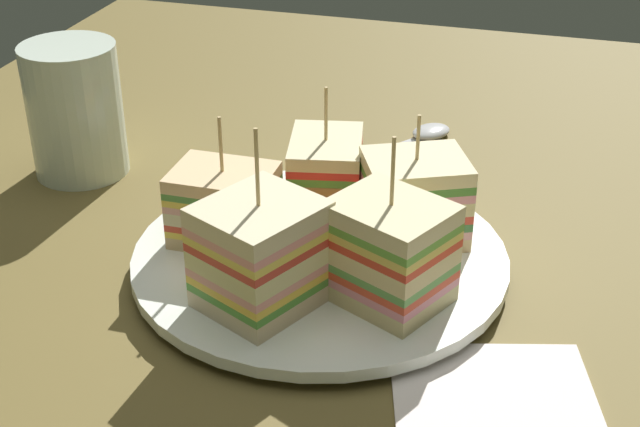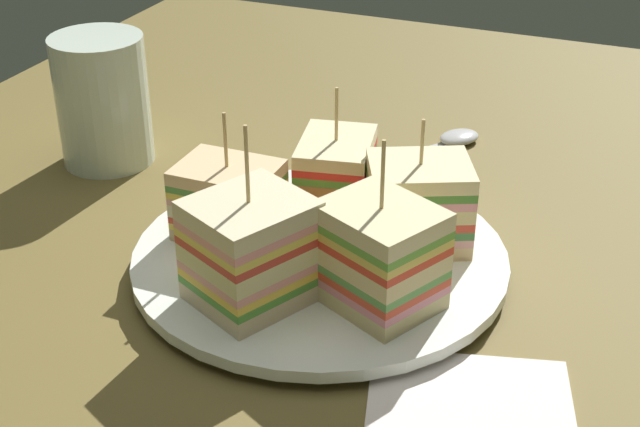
# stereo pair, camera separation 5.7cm
# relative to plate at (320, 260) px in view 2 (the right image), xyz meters

# --- Properties ---
(ground_plane) EXTENTS (1.12, 0.87, 0.02)m
(ground_plane) POSITION_rel_plate_xyz_m (0.00, 0.00, -0.02)
(ground_plane) COLOR brown
(plate) EXTENTS (0.25, 0.25, 0.01)m
(plate) POSITION_rel_plate_xyz_m (0.00, 0.00, 0.00)
(plate) COLOR white
(plate) RESTS_ON ground_plane
(sandwich_wedge_0) EXTENTS (0.08, 0.08, 0.09)m
(sandwich_wedge_0) POSITION_rel_plate_xyz_m (0.04, -0.06, 0.04)
(sandwich_wedge_0) COLOR #DCB982
(sandwich_wedge_0) RESTS_ON plate
(sandwich_wedge_1) EXTENTS (0.08, 0.06, 0.09)m
(sandwich_wedge_1) POSITION_rel_plate_xyz_m (0.07, 0.01, 0.03)
(sandwich_wedge_1) COLOR beige
(sandwich_wedge_1) RESTS_ON plate
(sandwich_wedge_2) EXTENTS (0.05, 0.07, 0.09)m
(sandwich_wedge_2) POSITION_rel_plate_xyz_m (0.00, 0.07, 0.03)
(sandwich_wedge_2) COLOR #DAB883
(sandwich_wedge_2) RESTS_ON plate
(sandwich_wedge_3) EXTENTS (0.09, 0.08, 0.12)m
(sandwich_wedge_3) POSITION_rel_plate_xyz_m (-0.06, 0.02, 0.04)
(sandwich_wedge_3) COLOR beige
(sandwich_wedge_3) RESTS_ON plate
(sandwich_wedge_4) EXTENTS (0.08, 0.09, 0.11)m
(sandwich_wedge_4) POSITION_rel_plate_xyz_m (-0.04, -0.05, 0.04)
(sandwich_wedge_4) COLOR #D4BE85
(sandwich_wedge_4) RESTS_ON plate
(chip_pile) EXTENTS (0.08, 0.07, 0.01)m
(chip_pile) POSITION_rel_plate_xyz_m (0.01, 0.02, 0.01)
(chip_pile) COLOR #ECCC83
(chip_pile) RESTS_ON plate
(spoon) EXTENTS (0.13, 0.10, 0.01)m
(spoon) POSITION_rel_plate_xyz_m (0.23, -0.02, -0.00)
(spoon) COLOR silver
(spoon) RESTS_ON ground_plane
(drinking_glass) EXTENTS (0.08, 0.08, 0.11)m
(drinking_glass) POSITION_rel_plate_xyz_m (0.09, 0.23, 0.04)
(drinking_glass) COLOR silver
(drinking_glass) RESTS_ON ground_plane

